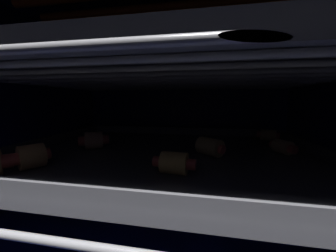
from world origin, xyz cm
name	(u,v)px	position (x,y,z in cm)	size (l,w,h in cm)	color
ground_plane	(167,209)	(0.00, 0.00, -0.60)	(61.42, 50.85, 1.20)	#0C1138
oven_wall_back	(182,105)	(0.00, 24.82, 18.65)	(61.42, 1.20, 37.29)	#0C1138
oven_wall_left	(23,107)	(-30.11, 0.00, 18.65)	(1.20, 48.45, 37.29)	#0C1138
heating_element	(167,7)	(0.00, 0.00, 35.26)	(47.21, 22.72, 1.41)	#F25919
oven_rack_lower	(167,160)	(0.00, 0.00, 9.11)	(56.23, 47.48, 0.71)	slate
baking_tray_lower	(167,154)	(0.00, 0.00, 10.21)	(51.41, 37.93, 3.06)	#4C4C51
pig_in_blanket_lower_1	(94,140)	(-14.52, -0.03, 12.25)	(5.68, 4.48, 3.27)	tan
pig_in_blanket_lower_2	(32,156)	(-16.95, -11.40, 12.29)	(4.39, 4.64, 3.34)	tan
pig_in_blanket_lower_3	(210,147)	(7.55, -0.73, 12.09)	(5.09, 4.90, 2.95)	tan
pig_in_blanket_lower_4	(174,163)	(2.73, -9.96, 12.04)	(5.63, 3.18, 2.85)	tan
pig_in_blanket_lower_5	(268,135)	(21.43, 13.75, 11.92)	(5.01, 3.46, 2.61)	tan
pig_in_blanket_lower_6	(283,147)	(20.30, 2.60, 11.83)	(3.46, 4.84, 2.42)	tan
oven_rack_upper	(167,81)	(0.00, 0.00, 23.34)	(56.23, 47.48, 0.70)	slate
baking_tray_upper	(167,75)	(0.00, 0.00, 24.26)	(51.41, 37.93, 2.45)	#4C4C51
pig_in_blanket_upper_0	(265,35)	(11.45, -13.66, 25.82)	(4.99, 3.90, 2.58)	tan
pig_in_blanket_upper_1	(53,67)	(-20.14, -2.61, 25.82)	(4.48, 3.00, 2.56)	tan
pig_in_blanket_upper_2	(84,52)	(-9.25, -9.52, 26.16)	(6.13, 4.08, 3.25)	tan
pig_in_blanket_upper_3	(47,59)	(-16.03, -8.26, 25.78)	(5.60, 3.51, 2.50)	tan
pig_in_blanket_upper_4	(140,65)	(-4.88, 0.18, 26.20)	(4.48, 5.52, 3.33)	tan
pig_in_blanket_upper_5	(170,65)	(0.42, 0.26, 25.95)	(3.48, 5.06, 2.82)	tan
pig_in_blanket_upper_6	(185,76)	(1.67, 15.62, 26.12)	(4.16, 4.83, 3.17)	tan
pig_in_blanket_upper_7	(145,69)	(-5.32, 4.71, 26.23)	(5.32, 3.97, 3.39)	tan
pig_in_blanket_upper_8	(198,61)	(5.34, -2.93, 25.82)	(5.76, 3.57, 2.58)	tan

